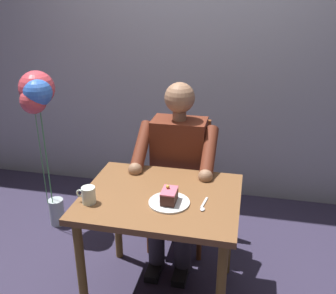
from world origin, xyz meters
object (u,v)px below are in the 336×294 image
Objects in this scene: dessert_spoon at (203,206)px; balloon_display at (39,105)px; dining_table at (161,210)px; coffee_cup at (88,195)px; cake_slice at (169,196)px; chair at (181,176)px; seated_person at (177,170)px.

dessert_spoon is 1.45m from balloon_display.
dining_table is 0.42m from coffee_cup.
chair is at bearing -84.75° from cake_slice.
coffee_cup is (0.36, 0.62, 0.12)m from seated_person.
balloon_display reaches higher than dining_table.
dining_table is 7.50× the size of cake_slice.
dining_table is 0.18m from cake_slice.
coffee_cup is (0.42, 0.09, 0.00)m from cake_slice.
chair is at bearing -90.00° from seated_person.
coffee_cup is at bearing 11.54° from cake_slice.
seated_person is (0.00, -0.46, 0.03)m from dining_table.
chair is 0.73× the size of balloon_display.
cake_slice is 0.19m from dessert_spoon.
balloon_display is at bearing -30.11° from cake_slice.
coffee_cup is at bearing 8.46° from dessert_spoon.
balloon_display reaches higher than dessert_spoon.
cake_slice is at bearing 95.25° from chair.
dessert_spoon is (-0.25, 0.53, 0.07)m from seated_person.
dining_table is 0.71× the size of seated_person.
seated_person is 0.73m from coffee_cup.
coffee_cup is at bearing 65.89° from chair.
chair is at bearing -90.00° from dining_table.
seated_person reaches higher than cake_slice.
coffee_cup is (0.36, 0.80, 0.25)m from chair.
dining_table is 8.03× the size of coffee_cup.
balloon_display is at bearing -47.00° from coffee_cup.
cake_slice reaches higher than coffee_cup.
dessert_spoon is (-0.25, 0.71, 0.21)m from chair.
seated_person reaches higher than coffee_cup.
chair reaches higher than cake_slice.
coffee_cup is at bearing 24.71° from dining_table.
chair is at bearing -70.63° from dessert_spoon.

